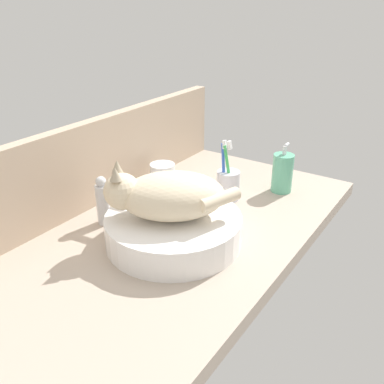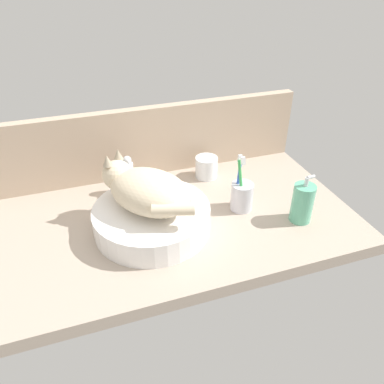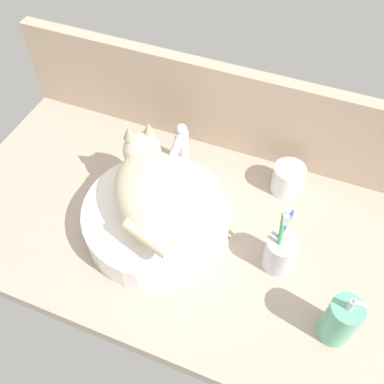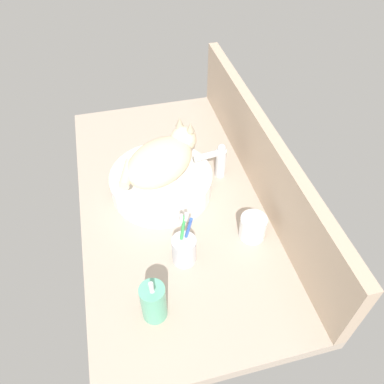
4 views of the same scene
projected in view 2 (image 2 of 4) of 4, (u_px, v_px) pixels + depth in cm
name	position (u px, v px, depth cm)	size (l,w,h in cm)	color
ground_plane	(166.00, 224.00, 115.02)	(114.17, 61.60, 4.00)	#B2A08E
backsplash_panel	(142.00, 142.00, 130.07)	(114.17, 3.60, 24.71)	tan
sink_basin	(152.00, 218.00, 108.02)	(33.67, 33.67, 7.39)	white
cat	(146.00, 190.00, 103.39)	(28.78, 30.17, 14.00)	beige
faucet	(130.00, 175.00, 121.38)	(4.08, 11.86, 13.60)	silver
soap_dispenser	(302.00, 203.00, 110.24)	(6.40, 6.40, 15.34)	#60B793
toothbrush_cup	(242.00, 195.00, 115.87)	(6.90, 6.90, 18.71)	silver
water_glass	(206.00, 168.00, 133.12)	(7.91, 7.91, 7.54)	white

